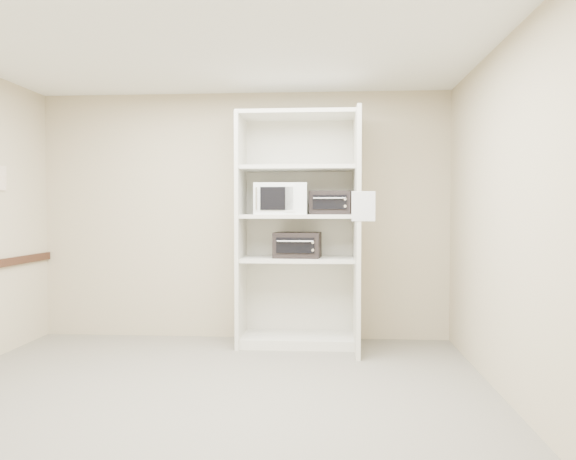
# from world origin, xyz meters

# --- Properties ---
(floor) EXTENTS (4.50, 4.00, 0.01)m
(floor) POSITION_xyz_m (0.00, 0.00, 0.00)
(floor) COLOR #645F54
(floor) RESTS_ON ground
(ceiling) EXTENTS (4.50, 4.00, 0.01)m
(ceiling) POSITION_xyz_m (0.00, 0.00, 2.70)
(ceiling) COLOR white
(wall_back) EXTENTS (4.50, 0.02, 2.70)m
(wall_back) POSITION_xyz_m (0.00, 2.00, 1.35)
(wall_back) COLOR #B3AA89
(wall_back) RESTS_ON ground
(wall_front) EXTENTS (4.50, 0.02, 2.70)m
(wall_front) POSITION_xyz_m (0.00, -2.00, 1.35)
(wall_front) COLOR #B3AA89
(wall_front) RESTS_ON ground
(wall_right) EXTENTS (0.02, 4.00, 2.70)m
(wall_right) POSITION_xyz_m (2.25, 0.00, 1.35)
(wall_right) COLOR #B3AA89
(wall_right) RESTS_ON ground
(shelving_unit) EXTENTS (1.24, 0.92, 2.42)m
(shelving_unit) POSITION_xyz_m (0.67, 1.70, 1.13)
(shelving_unit) COLOR silver
(shelving_unit) RESTS_ON floor
(microwave) EXTENTS (0.56, 0.43, 0.32)m
(microwave) POSITION_xyz_m (0.44, 1.66, 1.53)
(microwave) COLOR white
(microwave) RESTS_ON shelving_unit
(toaster_oven_upper) EXTENTS (0.45, 0.36, 0.24)m
(toaster_oven_upper) POSITION_xyz_m (0.97, 1.69, 1.49)
(toaster_oven_upper) COLOR black
(toaster_oven_upper) RESTS_ON shelving_unit
(toaster_oven_lower) EXTENTS (0.50, 0.39, 0.26)m
(toaster_oven_lower) POSITION_xyz_m (0.62, 1.68, 1.05)
(toaster_oven_lower) COLOR black
(toaster_oven_lower) RESTS_ON shelving_unit
(paper_sign) EXTENTS (0.21, 0.02, 0.27)m
(paper_sign) POSITION_xyz_m (1.26, 1.07, 1.45)
(paper_sign) COLOR white
(paper_sign) RESTS_ON shelving_unit
(wall_poster) EXTENTS (0.01, 0.17, 0.24)m
(wall_poster) POSITION_xyz_m (-2.24, 1.10, 1.73)
(wall_poster) COLOR white
(wall_poster) RESTS_ON wall_left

